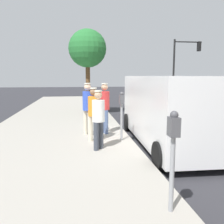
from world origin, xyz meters
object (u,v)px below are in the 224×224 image
(parking_meter_near, at_px, (122,108))
(parked_van, at_px, (170,108))
(parking_meter_far, at_px, (173,144))
(street_tree, at_px, (87,49))
(traffic_light_corner, at_px, (183,60))
(pedestrian_in_orange, at_px, (94,111))
(pedestrian_in_white, at_px, (98,116))
(pedestrian_in_red, at_px, (105,105))
(pedestrian_in_blue, at_px, (88,105))

(parking_meter_near, distance_m, parked_van, 1.51)
(parking_meter_far, relative_size, street_tree, 0.34)
(parking_meter_far, xyz_separation_m, traffic_light_corner, (-7.68, -16.82, 2.34))
(pedestrian_in_orange, relative_size, street_tree, 0.37)
(street_tree, bearing_deg, parking_meter_near, 97.20)
(parked_van, relative_size, traffic_light_corner, 1.01)
(parking_meter_near, xyz_separation_m, pedestrian_in_white, (0.80, 0.88, -0.10))
(pedestrian_in_orange, height_order, street_tree, street_tree)
(parking_meter_near, xyz_separation_m, traffic_light_corner, (-7.68, -12.71, 2.34))
(parking_meter_far, distance_m, pedestrian_in_red, 5.12)
(pedestrian_in_white, distance_m, pedestrian_in_red, 1.91)
(pedestrian_in_blue, distance_m, parked_van, 2.72)
(parked_van, distance_m, street_tree, 7.07)
(parking_meter_near, relative_size, parked_van, 0.29)
(parked_van, xyz_separation_m, traffic_light_corner, (-6.18, -12.91, 2.36))
(pedestrian_in_blue, relative_size, pedestrian_in_red, 1.01)
(parked_van, bearing_deg, street_tree, -70.08)
(pedestrian_in_white, xyz_separation_m, pedestrian_in_blue, (0.21, -1.73, 0.10))
(parking_meter_far, height_order, pedestrian_in_red, pedestrian_in_red)
(pedestrian_in_orange, xyz_separation_m, traffic_light_corner, (-8.54, -12.69, 2.42))
(pedestrian_in_blue, xyz_separation_m, pedestrian_in_red, (-0.59, -0.14, -0.01))
(parking_meter_far, relative_size, pedestrian_in_red, 0.87)
(pedestrian_in_red, distance_m, traffic_light_corner, 14.43)
(traffic_light_corner, distance_m, street_tree, 10.75)
(pedestrian_in_white, bearing_deg, pedestrian_in_blue, -83.05)
(pedestrian_in_red, distance_m, street_tree, 5.61)
(parking_meter_far, xyz_separation_m, parked_van, (-1.50, -3.91, -0.03))
(street_tree, bearing_deg, parked_van, 109.92)
(pedestrian_in_orange, bearing_deg, pedestrian_in_white, 94.48)
(parking_meter_near, distance_m, pedestrian_in_blue, 1.32)
(parking_meter_far, relative_size, pedestrian_in_blue, 0.86)
(parking_meter_near, xyz_separation_m, street_tree, (0.76, -6.04, 2.39))
(pedestrian_in_red, bearing_deg, traffic_light_corner, -124.64)
(pedestrian_in_white, height_order, pedestrian_in_red, pedestrian_in_red)
(pedestrian_in_white, xyz_separation_m, traffic_light_corner, (-8.47, -13.59, 2.44))
(pedestrian_in_blue, xyz_separation_m, street_tree, (-0.24, -5.19, 2.40))
(pedestrian_in_orange, xyz_separation_m, street_tree, (-0.10, -6.03, 2.48))
(street_tree, bearing_deg, pedestrian_in_orange, 89.02)
(parking_meter_far, height_order, parked_van, parked_van)
(pedestrian_in_red, bearing_deg, pedestrian_in_white, 78.57)
(traffic_light_corner, bearing_deg, street_tree, 38.29)
(pedestrian_in_orange, xyz_separation_m, pedestrian_in_white, (-0.07, 0.89, -0.02))
(pedestrian_in_blue, distance_m, traffic_light_corner, 14.88)
(pedestrian_in_orange, distance_m, street_tree, 6.52)
(parking_meter_far, relative_size, pedestrian_in_white, 0.93)
(pedestrian_in_red, bearing_deg, pedestrian_in_orange, 65.37)
(street_tree, bearing_deg, parking_meter_far, 94.30)
(pedestrian_in_white, relative_size, traffic_light_corner, 0.31)
(parking_meter_near, height_order, pedestrian_in_red, pedestrian_in_red)
(pedestrian_in_blue, xyz_separation_m, traffic_light_corner, (-8.68, -11.85, 2.34))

